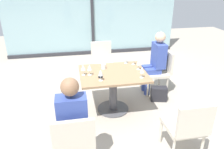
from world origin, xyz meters
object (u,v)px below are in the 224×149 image
object	(u,v)px
dining_table_main	(113,83)
person_front_left	(73,120)
wine_glass_2	(90,68)
chair_front_left	(74,140)
chair_near_window	(102,59)
coffee_cup	(103,66)
person_far_right	(155,60)
wine_glass_1	(126,57)
wine_glass_0	(101,73)
wine_glass_5	(142,70)
handbag_0	(159,94)
cell_phone_on_table	(101,76)
wine_glass_6	(139,62)
wine_glass_4	(133,58)
wine_glass_3	(83,68)
chair_far_right	(160,69)
chair_front_right	(187,126)

from	to	relation	value
dining_table_main	person_front_left	world-z (taller)	person_front_left
wine_glass_2	dining_table_main	bearing A→B (deg)	4.18
chair_front_left	chair_near_window	size ratio (longest dim) A/B	1.00
coffee_cup	chair_front_left	bearing A→B (deg)	-111.08
person_far_right	person_front_left	distance (m)	2.36
chair_front_left	wine_glass_1	world-z (taller)	wine_glass_1
wine_glass_0	wine_glass_5	xyz separation A→B (m)	(0.66, -0.02, 0.00)
handbag_0	cell_phone_on_table	bearing A→B (deg)	-154.21
person_far_right	handbag_0	world-z (taller)	person_far_right
wine_glass_6	handbag_0	xyz separation A→B (m)	(0.47, 0.10, -0.72)
coffee_cup	handbag_0	world-z (taller)	coffee_cup
person_far_right	wine_glass_2	size ratio (longest dim) A/B	6.81
person_front_left	wine_glass_4	size ratio (longest dim) A/B	6.81
dining_table_main	chair_front_left	size ratio (longest dim) A/B	1.28
chair_near_window	cell_phone_on_table	xyz separation A→B (m)	(-0.23, -1.39, 0.24)
chair_front_left	handbag_0	xyz separation A→B (m)	(1.63, 1.43, -0.36)
person_front_left	wine_glass_3	size ratio (longest dim) A/B	6.81
cell_phone_on_table	wine_glass_2	bearing A→B (deg)	163.72
dining_table_main	chair_near_window	xyz separation A→B (m)	(0.00, 1.28, -0.04)
dining_table_main	wine_glass_4	bearing A→B (deg)	34.40
chair_near_window	wine_glass_6	xyz separation A→B (m)	(0.46, -1.23, 0.37)
wine_glass_5	chair_far_right	bearing A→B (deg)	50.58
chair_front_left	chair_near_window	distance (m)	2.66
wine_glass_6	coffee_cup	size ratio (longest dim) A/B	2.06
wine_glass_2	coffee_cup	size ratio (longest dim) A/B	2.06
wine_glass_4	cell_phone_on_table	xyz separation A→B (m)	(-0.66, -0.41, -0.13)
chair_far_right	chair_front_right	size ratio (longest dim) A/B	1.00
coffee_cup	wine_glass_6	bearing A→B (deg)	-13.35
dining_table_main	wine_glass_6	xyz separation A→B (m)	(0.46, 0.05, 0.33)
chair_front_left	coffee_cup	world-z (taller)	chair_front_left
chair_front_left	person_front_left	bearing A→B (deg)	90.00
chair_near_window	wine_glass_5	size ratio (longest dim) A/B	4.70
wine_glass_1	wine_glass_6	distance (m)	0.36
chair_near_window	wine_glass_1	xyz separation A→B (m)	(0.32, -0.90, 0.37)
wine_glass_2	wine_glass_6	xyz separation A→B (m)	(0.85, 0.08, 0.00)
chair_far_right	wine_glass_0	xyz separation A→B (m)	(-1.31, -0.77, 0.37)
wine_glass_2	chair_near_window	bearing A→B (deg)	73.21
wine_glass_0	wine_glass_1	size ratio (longest dim) A/B	1.00
dining_table_main	wine_glass_2	size ratio (longest dim) A/B	6.03
cell_phone_on_table	chair_front_left	bearing A→B (deg)	-102.30
chair_near_window	handbag_0	bearing A→B (deg)	-50.62
person_front_left	cell_phone_on_table	world-z (taller)	person_front_left
dining_table_main	chair_near_window	size ratio (longest dim) A/B	1.28
chair_near_window	handbag_0	distance (m)	1.51
chair_front_right	person_front_left	size ratio (longest dim) A/B	0.69
wine_glass_0	wine_glass_2	size ratio (longest dim) A/B	1.00
chair_front_left	wine_glass_0	size ratio (longest dim) A/B	4.70
chair_far_right	wine_glass_0	size ratio (longest dim) A/B	4.70
chair_near_window	wine_glass_1	size ratio (longest dim) A/B	4.70
person_far_right	wine_glass_0	world-z (taller)	person_far_right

